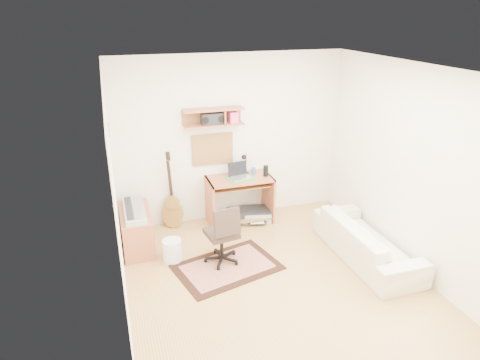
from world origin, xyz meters
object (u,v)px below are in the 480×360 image
object	(u,v)px
desk	(240,200)
sofa	(367,235)
printer	(256,214)
task_chair	(221,233)
cabinet	(136,230)

from	to	relation	value
desk	sofa	world-z (taller)	desk
printer	desk	bearing A→B (deg)	-170.80
desk	task_chair	bearing A→B (deg)	-118.94
desk	sofa	xyz separation A→B (m)	(1.32, -1.54, -0.02)
printer	cabinet	bearing A→B (deg)	-158.39
cabinet	sofa	xyz separation A→B (m)	(2.96, -1.22, 0.08)
desk	printer	world-z (taller)	desk
desk	printer	bearing A→B (deg)	-3.34
sofa	cabinet	bearing A→B (deg)	67.60
cabinet	sofa	size ratio (longest dim) A/B	0.50
desk	printer	xyz separation A→B (m)	(0.27, -0.02, -0.29)
task_chair	desk	bearing A→B (deg)	52.34
cabinet	desk	bearing A→B (deg)	11.06
desk	printer	size ratio (longest dim) A/B	2.15
printer	task_chair	bearing A→B (deg)	-116.80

